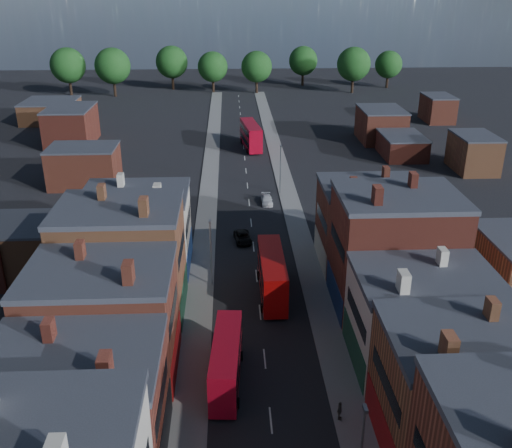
{
  "coord_description": "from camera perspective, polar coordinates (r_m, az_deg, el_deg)",
  "views": [
    {
      "loc": [
        -2.84,
        -27.37,
        32.4
      ],
      "look_at": [
        0.0,
        33.03,
        6.26
      ],
      "focal_mm": 40.0,
      "sensor_mm": 36.0,
      "label": 1
    }
  ],
  "objects": [
    {
      "name": "bus_0",
      "position": [
        50.22,
        -2.99,
        -13.48
      ],
      "size": [
        3.01,
        9.99,
        4.26
      ],
      "rotation": [
        0.0,
        0.0,
        -0.07
      ],
      "color": "#B00A1E",
      "rests_on": "ground"
    },
    {
      "name": "terrace_west",
      "position": [
        39.55,
        -19.53,
        -19.94
      ],
      "size": [
        12.0,
        80.0,
        12.23
      ],
      "primitive_type": "cube",
      "color": "maroon",
      "rests_on": "ground"
    },
    {
      "name": "bus_1",
      "position": [
        62.66,
        1.61,
        -5.02
      ],
      "size": [
        2.89,
        11.19,
        4.83
      ],
      "rotation": [
        0.0,
        0.0,
        0.01
      ],
      "color": "red",
      "rests_on": "ground"
    },
    {
      "name": "lamp_post_2",
      "position": [
        63.74,
        -4.55,
        -2.45
      ],
      "size": [
        0.25,
        0.7,
        8.12
      ],
      "color": "slate",
      "rests_on": "ground"
    },
    {
      "name": "car_2",
      "position": [
        76.02,
        -1.32,
        -1.34
      ],
      "size": [
        2.59,
        4.71,
        1.25
      ],
      "primitive_type": "imported",
      "rotation": [
        0.0,
        0.0,
        0.12
      ],
      "color": "black",
      "rests_on": "ground"
    },
    {
      "name": "ped_3",
      "position": [
        47.89,
        8.37,
        -17.99
      ],
      "size": [
        0.66,
        1.04,
        1.64
      ],
      "primitive_type": "imported",
      "rotation": [
        0.0,
        0.0,
        1.33
      ],
      "color": "#524E46",
      "rests_on": "pavement_east"
    },
    {
      "name": "terrace_east",
      "position": [
        41.51,
        23.2,
        -18.2
      ],
      "size": [
        12.0,
        80.0,
        12.23
      ],
      "primitive_type": "cube",
      "color": "maroon",
      "rests_on": "ground"
    },
    {
      "name": "car_3",
      "position": [
        88.94,
        1.09,
        2.42
      ],
      "size": [
        1.75,
        4.16,
        1.2
      ],
      "primitive_type": "imported",
      "rotation": [
        0.0,
        0.0,
        0.02
      ],
      "color": "white",
      "rests_on": "ground"
    },
    {
      "name": "bus_2",
      "position": [
        118.45,
        -0.51,
        8.89
      ],
      "size": [
        4.25,
        12.16,
        5.14
      ],
      "rotation": [
        0.0,
        0.0,
        0.13
      ],
      "color": "maroon",
      "rests_on": "ground"
    },
    {
      "name": "pavement_west",
      "position": [
        83.93,
        -4.98,
        0.62
      ],
      "size": [
        3.0,
        200.0,
        0.12
      ],
      "primitive_type": "cube",
      "color": "gray",
      "rests_on": "ground"
    },
    {
      "name": "lamp_post_3",
      "position": [
        92.0,
        2.46,
        5.84
      ],
      "size": [
        0.25,
        0.7,
        8.12
      ],
      "color": "slate",
      "rests_on": "ground"
    },
    {
      "name": "pavement_east",
      "position": [
        84.37,
        3.87,
        0.78
      ],
      "size": [
        3.0,
        200.0,
        0.12
      ],
      "primitive_type": "cube",
      "color": "gray",
      "rests_on": "ground"
    }
  ]
}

